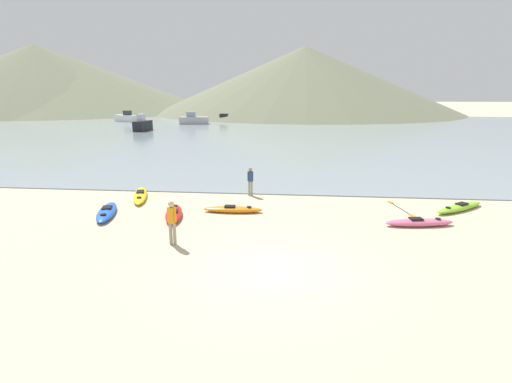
{
  "coord_description": "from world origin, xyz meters",
  "views": [
    {
      "loc": [
        0.63,
        -11.63,
        5.5
      ],
      "look_at": [
        -1.35,
        7.95,
        0.5
      ],
      "focal_mm": 28.0,
      "sensor_mm": 36.0,
      "label": 1
    }
  ],
  "objects_px": {
    "moored_boat_0": "(126,118)",
    "moored_boat_2": "(143,125)",
    "moored_boat_3": "(226,117)",
    "kayak_on_sand_3": "(419,222)",
    "kayak_on_sand_5": "(174,214)",
    "person_near_waterline": "(250,180)",
    "kayak_on_sand_0": "(107,212)",
    "kayak_on_sand_1": "(233,209)",
    "moored_boat_1": "(194,120)",
    "kayak_on_sand_4": "(140,195)",
    "kayak_on_sand_2": "(459,207)",
    "person_near_foreground": "(172,220)",
    "loose_paddle": "(401,209)"
  },
  "relations": [
    {
      "from": "moored_boat_0",
      "to": "moored_boat_2",
      "type": "relative_size",
      "value": 1.41
    },
    {
      "from": "moored_boat_2",
      "to": "moored_boat_3",
      "type": "bearing_deg",
      "value": 66.88
    },
    {
      "from": "kayak_on_sand_3",
      "to": "moored_boat_3",
      "type": "relative_size",
      "value": 0.81
    },
    {
      "from": "kayak_on_sand_5",
      "to": "person_near_waterline",
      "type": "bearing_deg",
      "value": 54.23
    },
    {
      "from": "kayak_on_sand_0",
      "to": "kayak_on_sand_1",
      "type": "relative_size",
      "value": 1.16
    },
    {
      "from": "moored_boat_1",
      "to": "kayak_on_sand_4",
      "type": "bearing_deg",
      "value": -79.04
    },
    {
      "from": "kayak_on_sand_2",
      "to": "moored_boat_1",
      "type": "height_order",
      "value": "moored_boat_1"
    },
    {
      "from": "kayak_on_sand_2",
      "to": "person_near_foreground",
      "type": "xyz_separation_m",
      "value": [
        -12.15,
        -5.57,
        0.81
      ]
    },
    {
      "from": "person_near_waterline",
      "to": "kayak_on_sand_3",
      "type": "bearing_deg",
      "value": -29.08
    },
    {
      "from": "kayak_on_sand_3",
      "to": "person_near_foreground",
      "type": "relative_size",
      "value": 1.78
    },
    {
      "from": "kayak_on_sand_5",
      "to": "kayak_on_sand_0",
      "type": "bearing_deg",
      "value": 179.48
    },
    {
      "from": "kayak_on_sand_3",
      "to": "loose_paddle",
      "type": "bearing_deg",
      "value": 93.24
    },
    {
      "from": "kayak_on_sand_0",
      "to": "moored_boat_3",
      "type": "bearing_deg",
      "value": 94.49
    },
    {
      "from": "kayak_on_sand_0",
      "to": "person_near_foreground",
      "type": "height_order",
      "value": "person_near_foreground"
    },
    {
      "from": "kayak_on_sand_1",
      "to": "kayak_on_sand_3",
      "type": "xyz_separation_m",
      "value": [
        8.04,
        -1.11,
        0.01
      ]
    },
    {
      "from": "kayak_on_sand_5",
      "to": "moored_boat_2",
      "type": "distance_m",
      "value": 40.58
    },
    {
      "from": "kayak_on_sand_0",
      "to": "kayak_on_sand_2",
      "type": "relative_size",
      "value": 1.06
    },
    {
      "from": "kayak_on_sand_2",
      "to": "kayak_on_sand_3",
      "type": "bearing_deg",
      "value": -135.59
    },
    {
      "from": "person_near_waterline",
      "to": "moored_boat_1",
      "type": "relative_size",
      "value": 0.31
    },
    {
      "from": "kayak_on_sand_2",
      "to": "kayak_on_sand_4",
      "type": "bearing_deg",
      "value": 177.66
    },
    {
      "from": "person_near_foreground",
      "to": "person_near_waterline",
      "type": "xyz_separation_m",
      "value": [
        2.03,
        7.28,
        -0.07
      ]
    },
    {
      "from": "kayak_on_sand_5",
      "to": "moored_boat_0",
      "type": "xyz_separation_m",
      "value": [
        -25.13,
        53.32,
        0.59
      ]
    },
    {
      "from": "moored_boat_1",
      "to": "kayak_on_sand_5",
      "type": "bearing_deg",
      "value": -76.64
    },
    {
      "from": "kayak_on_sand_0",
      "to": "kayak_on_sand_2",
      "type": "xyz_separation_m",
      "value": [
        16.23,
        2.38,
        -0.01
      ]
    },
    {
      "from": "kayak_on_sand_1",
      "to": "person_near_foreground",
      "type": "xyz_separation_m",
      "value": [
        -1.56,
        -4.18,
        0.82
      ]
    },
    {
      "from": "kayak_on_sand_0",
      "to": "moored_boat_1",
      "type": "xyz_separation_m",
      "value": [
        -8.57,
        49.22,
        0.61
      ]
    },
    {
      "from": "person_near_waterline",
      "to": "moored_boat_3",
      "type": "distance_m",
      "value": 53.66
    },
    {
      "from": "moored_boat_3",
      "to": "loose_paddle",
      "type": "relative_size",
      "value": 1.32
    },
    {
      "from": "kayak_on_sand_4",
      "to": "moored_boat_1",
      "type": "height_order",
      "value": "moored_boat_1"
    },
    {
      "from": "moored_boat_0",
      "to": "kayak_on_sand_0",
      "type": "bearing_deg",
      "value": -67.57
    },
    {
      "from": "loose_paddle",
      "to": "kayak_on_sand_2",
      "type": "bearing_deg",
      "value": 2.15
    },
    {
      "from": "moored_boat_0",
      "to": "moored_boat_1",
      "type": "height_order",
      "value": "moored_boat_1"
    },
    {
      "from": "kayak_on_sand_4",
      "to": "loose_paddle",
      "type": "height_order",
      "value": "kayak_on_sand_4"
    },
    {
      "from": "kayak_on_sand_0",
      "to": "person_near_waterline",
      "type": "bearing_deg",
      "value": 33.85
    },
    {
      "from": "kayak_on_sand_4",
      "to": "kayak_on_sand_5",
      "type": "bearing_deg",
      "value": -48.05
    },
    {
      "from": "kayak_on_sand_1",
      "to": "kayak_on_sand_5",
      "type": "xyz_separation_m",
      "value": [
        -2.5,
        -1.02,
        0.03
      ]
    },
    {
      "from": "person_near_foreground",
      "to": "kayak_on_sand_4",
      "type": "bearing_deg",
      "value": 120.71
    },
    {
      "from": "kayak_on_sand_3",
      "to": "moored_boat_1",
      "type": "relative_size",
      "value": 0.6
    },
    {
      "from": "kayak_on_sand_0",
      "to": "moored_boat_2",
      "type": "distance_m",
      "value": 39.44
    },
    {
      "from": "kayak_on_sand_2",
      "to": "moored_boat_2",
      "type": "height_order",
      "value": "moored_boat_2"
    },
    {
      "from": "kayak_on_sand_0",
      "to": "kayak_on_sand_3",
      "type": "distance_m",
      "value": 13.68
    },
    {
      "from": "kayak_on_sand_3",
      "to": "kayak_on_sand_1",
      "type": "bearing_deg",
      "value": 172.11
    },
    {
      "from": "kayak_on_sand_1",
      "to": "person_near_foreground",
      "type": "relative_size",
      "value": 1.66
    },
    {
      "from": "person_near_waterline",
      "to": "kayak_on_sand_5",
      "type": "bearing_deg",
      "value": -125.77
    },
    {
      "from": "moored_boat_2",
      "to": "moored_boat_0",
      "type": "bearing_deg",
      "value": 120.11
    },
    {
      "from": "kayak_on_sand_0",
      "to": "person_near_waterline",
      "type": "relative_size",
      "value": 2.08
    },
    {
      "from": "moored_boat_0",
      "to": "loose_paddle",
      "type": "relative_size",
      "value": 1.77
    },
    {
      "from": "moored_boat_0",
      "to": "loose_paddle",
      "type": "height_order",
      "value": "moored_boat_0"
    },
    {
      "from": "person_near_foreground",
      "to": "kayak_on_sand_0",
      "type": "bearing_deg",
      "value": 141.98
    },
    {
      "from": "kayak_on_sand_4",
      "to": "moored_boat_1",
      "type": "distance_m",
      "value": 47.05
    }
  ]
}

